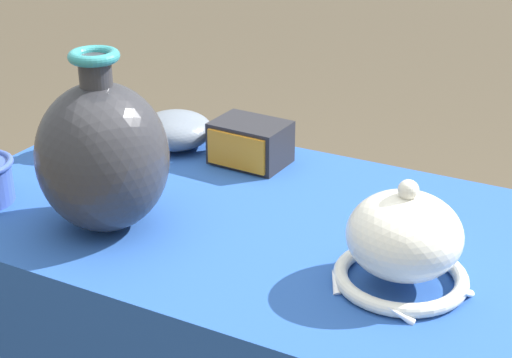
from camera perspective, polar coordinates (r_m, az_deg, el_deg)
The scene contains 6 objects.
display_table at distance 1.38m, azimuth 1.27°, elevation -6.50°, with size 1.22×0.64×0.75m.
vase_tall_bulbous at distance 1.30m, azimuth -11.09°, elevation 1.68°, with size 0.22×0.22×0.31m.
vase_dome_bell at distance 1.17m, azimuth 10.68°, elevation -4.62°, with size 0.21×0.22×0.17m.
mosaic_tile_box at distance 1.56m, azimuth -0.44°, elevation 2.64°, with size 0.15×0.12×0.09m.
bowl_shallow_slate at distance 1.65m, azimuth -5.90°, elevation 3.56°, with size 0.16×0.16×0.07m, color slate.
jar_round_terracotta at distance 1.65m, azimuth -11.72°, elevation 4.21°, with size 0.10×0.10×0.15m.
Camera 1 is at (0.52, -1.07, 1.38)m, focal length 55.00 mm.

